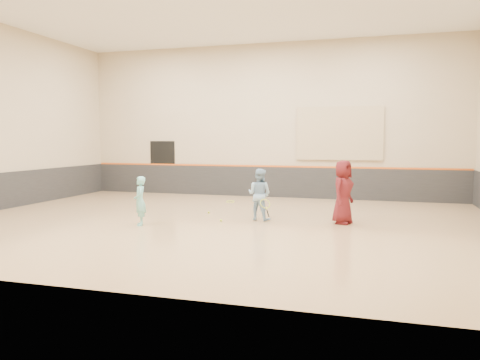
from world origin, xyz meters
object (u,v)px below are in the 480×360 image
(instructor, at_px, (259,194))
(young_man, at_px, (343,192))
(girl, at_px, (140,201))
(spare_racket, at_px, (230,201))

(instructor, relative_size, young_man, 0.85)
(girl, bearing_deg, young_man, 79.33)
(girl, relative_size, instructor, 0.89)
(girl, bearing_deg, spare_racket, 140.15)
(instructor, bearing_deg, girl, 44.43)
(instructor, xyz_separation_m, young_man, (2.30, 0.08, 0.13))
(girl, relative_size, spare_racket, 1.89)
(instructor, bearing_deg, spare_racket, -46.50)
(young_man, relative_size, spare_racket, 2.50)
(young_man, distance_m, spare_racket, 5.42)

